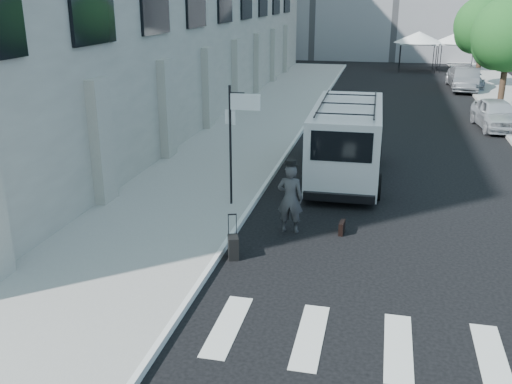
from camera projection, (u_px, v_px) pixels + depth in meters
The scene contains 14 objects.
ground at pixel (302, 263), 13.52m from camera, with size 120.00×120.00×0.00m, color black.
sidewalk_left at pixel (266, 118), 29.12m from camera, with size 4.50×48.00×0.15m, color gray.
sign_pole at pixel (238, 121), 16.09m from camera, with size 1.03×0.07×3.50m.
tree_near at pixel (507, 37), 29.21m from camera, with size 3.80×3.83×6.03m.
tree_far at pixel (481, 28), 37.51m from camera, with size 3.80×3.83×6.03m.
tent_left at pixel (419, 37), 46.80m from camera, with size 4.00×4.00×3.20m.
tent_right at pixel (459, 38), 46.60m from camera, with size 4.00×4.00×3.20m.
businessman at pixel (290, 199), 15.02m from camera, with size 0.69×0.45×1.88m, color #3A3A3C.
briefcase at pixel (342, 228), 15.14m from camera, with size 0.12×0.44×0.34m, color black.
suitcase at pixel (233, 247), 13.70m from camera, with size 0.36×0.45×1.08m.
cargo_van at pixel (347, 140), 19.57m from camera, with size 2.50×6.83×2.53m.
parked_car_a at pixel (496, 114), 26.87m from camera, with size 1.66×4.13×1.41m, color #B1B4BA.
parked_car_b at pixel (467, 80), 37.50m from camera, with size 1.56×4.46×1.47m, color #57595E.
parked_car_c at pixel (464, 77), 38.80m from camera, with size 2.01×4.95×1.44m, color gray.
Camera 1 is at (1.64, -12.16, 6.02)m, focal length 40.00 mm.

